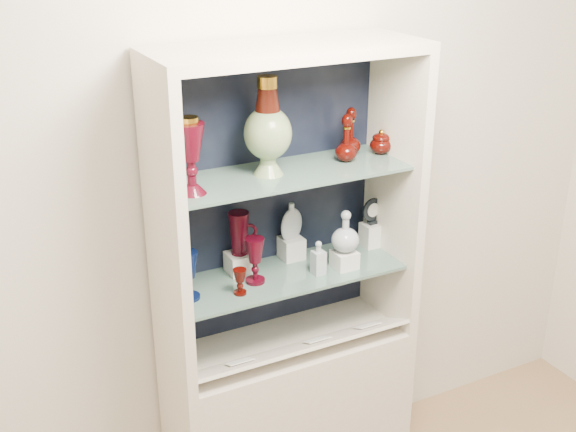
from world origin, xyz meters
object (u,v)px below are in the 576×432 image
enamel_urn (268,126)px  ruby_decanter_b (347,136)px  clear_square_bottle (318,257)px  cameo_medallion (373,211)px  ruby_goblet_tall (255,260)px  ruby_goblet_small (240,282)px  lidded_bowl (381,141)px  pedestal_lamp_right (191,156)px  flat_flask (291,220)px  pedestal_lamp_left (167,154)px  clear_round_decanter (345,232)px  cobalt_goblet (188,276)px  ruby_pitcher (239,233)px  ruby_decanter_a (351,128)px

enamel_urn → ruby_decanter_b: (0.33, -0.00, -0.08)m
clear_square_bottle → cameo_medallion: size_ratio=1.18×
ruby_goblet_tall → ruby_goblet_small: 0.11m
lidded_bowl → ruby_goblet_small: bearing=-171.4°
pedestal_lamp_right → lidded_bowl: (0.82, 0.08, -0.08)m
pedestal_lamp_right → flat_flask: 0.63m
pedestal_lamp_left → clear_round_decanter: size_ratio=1.51×
pedestal_lamp_left → ruby_goblet_small: 0.55m
pedestal_lamp_left → cameo_medallion: (0.88, 0.03, -0.39)m
ruby_goblet_small → pedestal_lamp_left: bearing=153.1°
clear_square_bottle → flat_flask: size_ratio=0.89×
cobalt_goblet → ruby_pitcher: ruby_pitcher is taller
clear_round_decanter → ruby_goblet_small: bearing=-178.6°
clear_round_decanter → cameo_medallion: clear_round_decanter is taller
pedestal_lamp_right → ruby_goblet_small: (0.16, -0.02, -0.50)m
ruby_decanter_b → cobalt_goblet: ruby_decanter_b is taller
ruby_goblet_tall → ruby_pitcher: 0.13m
lidded_bowl → clear_round_decanter: lidded_bowl is taller
ruby_goblet_tall → pedestal_lamp_right: bearing=-170.7°
flat_flask → ruby_decanter_a: bearing=-24.7°
ruby_goblet_tall → flat_flask: 0.26m
ruby_decanter_b → cobalt_goblet: bearing=-177.6°
enamel_urn → clear_round_decanter: 0.54m
ruby_goblet_small → lidded_bowl: bearing=8.6°
flat_flask → pedestal_lamp_left: bearing=172.1°
lidded_bowl → ruby_goblet_tall: bearing=-175.9°
ruby_goblet_small → ruby_pitcher: bearing=66.7°
cobalt_goblet → cameo_medallion: cameo_medallion is taller
pedestal_lamp_right → lidded_bowl: bearing=5.7°
pedestal_lamp_left → ruby_decanter_a: size_ratio=1.17×
ruby_decanter_b → flat_flask: ruby_decanter_b is taller
ruby_decanter_a → clear_square_bottle: size_ratio=1.53×
ruby_goblet_tall → clear_square_bottle: ruby_goblet_tall is taller
pedestal_lamp_right → ruby_pitcher: size_ratio=1.56×
ruby_pitcher → flat_flask: (0.24, 0.02, 0.00)m
ruby_decanter_a → cameo_medallion: 0.39m
ruby_decanter_a → cobalt_goblet: 0.86m
pedestal_lamp_right → clear_square_bottle: bearing=-0.9°
ruby_decanter_a → lidded_bowl: size_ratio=2.11×
pedestal_lamp_right → clear_round_decanter: 0.73m
ruby_decanter_a → lidded_bowl: (0.11, -0.05, -0.06)m
ruby_pitcher → cobalt_goblet: bearing=-133.5°
lidded_bowl → ruby_pitcher: bearing=173.8°
pedestal_lamp_right → ruby_goblet_tall: pedestal_lamp_right is taller
pedestal_lamp_left → enamel_urn: enamel_urn is taller
ruby_goblet_tall → pedestal_lamp_left: bearing=171.0°
lidded_bowl → ruby_decanter_b: bearing=-173.6°
enamel_urn → pedestal_lamp_left: bearing=176.1°
ruby_decanter_a → clear_round_decanter: 0.41m
ruby_decanter_b → cobalt_goblet: 0.80m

